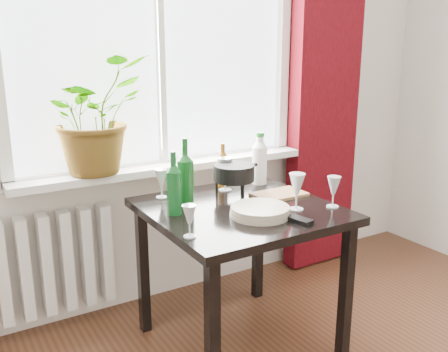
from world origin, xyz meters
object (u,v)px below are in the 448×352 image
wineglass_far_right (333,192)px  tv_remote (293,218)px  wineglass_front_left (190,221)px  table (240,225)px  wine_bottle_right (185,172)px  wine_bottle_left (174,183)px  wineglass_back_left (161,183)px  wineglass_back_center (225,174)px  cutting_board (279,194)px  bottle_amber (223,165)px  plate_stack (260,211)px  cleaning_bottle (260,158)px  potted_plant (93,115)px  wineglass_front_right (297,191)px  radiator (35,267)px  fondue_pot (234,180)px

wineglass_far_right → tv_remote: (-0.28, -0.05, -0.07)m
wineglass_far_right → wineglass_front_left: (-0.76, 0.01, -0.01)m
table → tv_remote: tv_remote is taller
wine_bottle_right → wineglass_front_left: (-0.17, -0.36, -0.10)m
wine_bottle_left → wineglass_back_left: 0.27m
wineglass_back_center → cutting_board: 0.30m
wineglass_far_right → bottle_amber: bearing=115.0°
wine_bottle_right → plate_stack: bearing=-52.9°
cleaning_bottle → wineglass_far_right: 0.53m
potted_plant → wineglass_front_right: size_ratio=3.33×
table → wineglass_far_right: 0.47m
wineglass_back_left → tv_remote: bearing=-59.0°
wine_bottle_left → wine_bottle_right: bearing=37.5°
radiator → wine_bottle_left: wine_bottle_left is taller
radiator → wine_bottle_right: (0.63, -0.49, 0.53)m
wineglass_front_right → wineglass_front_left: bearing=-175.3°
wine_bottle_left → wineglass_far_right: 0.76m
radiator → bottle_amber: 1.11m
potted_plant → wineglass_back_left: bearing=-49.3°
wineglass_back_center → wineglass_far_right: bearing=-59.6°
wineglass_front_right → cutting_board: size_ratio=0.68×
bottle_amber → plate_stack: size_ratio=0.88×
table → cutting_board: (0.27, 0.05, 0.10)m
wineglass_front_right → plate_stack: bearing=175.0°
wineglass_far_right → tv_remote: 0.29m
radiator → bottle_amber: bearing=-16.6°
bottle_amber → fondue_pot: (-0.03, -0.17, -0.04)m
radiator → wineglass_far_right: bearing=-35.0°
wineglass_back_left → fondue_pot: 0.37m
wineglass_far_right → radiator: bearing=145.0°
potted_plant → wineglass_far_right: bearing=-43.6°
plate_stack → cutting_board: plate_stack is taller
wineglass_front_left → bottle_amber: bearing=48.8°
wineglass_front_left → potted_plant: bearing=98.2°
radiator → bottle_amber: bottle_amber is taller
table → wineglass_far_right: size_ratio=5.47×
wineglass_back_center → tv_remote: bearing=-88.0°
table → bottle_amber: 0.42m
tv_remote → table: bearing=97.8°
wine_bottle_left → cutting_board: size_ratio=1.11×
radiator → wineglass_back_center: (0.93, -0.36, 0.45)m
radiator → wine_bottle_left: (0.54, -0.56, 0.51)m
radiator → wineglass_front_right: wineglass_front_right is taller
wine_bottle_right → wineglass_back_center: wine_bottle_right is taller
wineglass_back_center → wineglass_back_left: wineglass_back_center is taller
potted_plant → cleaning_bottle: potted_plant is taller
bottle_amber → wineglass_front_left: (-0.49, -0.56, -0.05)m
wineglass_back_center → cutting_board: (0.19, -0.22, -0.08)m
radiator → plate_stack: size_ratio=2.90×
bottle_amber → wineglass_front_right: bearing=-79.7°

